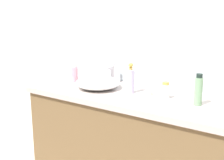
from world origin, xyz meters
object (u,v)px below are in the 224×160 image
object	(u,v)px
candle_jar	(149,92)
sink_basin	(98,83)
soap_dispenser	(131,80)
perfume_bottle	(165,91)
spray_can	(75,73)
lotion_bottle	(198,90)

from	to	relation	value
candle_jar	sink_basin	bearing A→B (deg)	-171.87
sink_basin	soap_dispenser	xyz separation A→B (m)	(0.26, 0.02, 0.05)
sink_basin	perfume_bottle	world-z (taller)	perfume_bottle
perfume_bottle	spray_can	xyz separation A→B (m)	(-0.79, 0.02, 0.02)
sink_basin	perfume_bottle	xyz separation A→B (m)	(0.51, 0.04, 0.01)
perfume_bottle	spray_can	size ratio (longest dim) A/B	0.73
sink_basin	lotion_bottle	distance (m)	0.73
spray_can	candle_jar	size ratio (longest dim) A/B	3.12
candle_jar	soap_dispenser	bearing A→B (deg)	-166.11
soap_dispenser	perfume_bottle	bearing A→B (deg)	3.15
sink_basin	lotion_bottle	size ratio (longest dim) A/B	1.69
soap_dispenser	spray_can	xyz separation A→B (m)	(-0.54, 0.04, -0.02)
lotion_bottle	spray_can	distance (m)	1.01
soap_dispenser	spray_can	size ratio (longest dim) A/B	1.43
sink_basin	spray_can	size ratio (longest dim) A/B	2.19
lotion_bottle	candle_jar	bearing A→B (deg)	173.22
soap_dispenser	candle_jar	world-z (taller)	soap_dispenser
sink_basin	spray_can	world-z (taller)	spray_can
sink_basin	soap_dispenser	size ratio (longest dim) A/B	1.54
soap_dispenser	candle_jar	size ratio (longest dim) A/B	4.45
sink_basin	perfume_bottle	bearing A→B (deg)	4.22
soap_dispenser	spray_can	distance (m)	0.54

